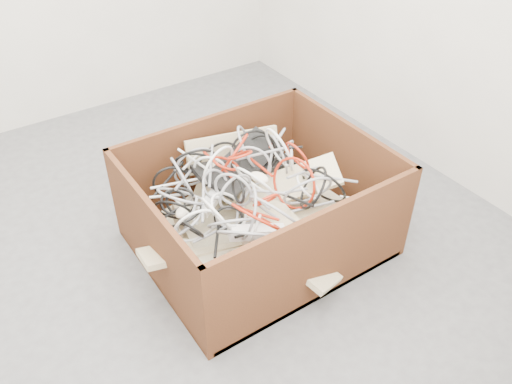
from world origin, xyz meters
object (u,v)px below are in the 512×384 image
power_strip_left (219,190)px  power_strip_right (265,232)px  vga_plug (332,170)px  cardboard_box (256,223)px

power_strip_left → power_strip_right: (0.03, -0.31, -0.03)m
power_strip_left → power_strip_right: 0.31m
power_strip_right → vga_plug: size_ratio=6.73×
power_strip_right → cardboard_box: bearing=83.1°
vga_plug → cardboard_box: bearing=-173.2°
power_strip_left → power_strip_right: power_strip_left is taller
cardboard_box → power_strip_right: (-0.12, -0.25, 0.19)m
cardboard_box → power_strip_left: cardboard_box is taller
cardboard_box → power_strip_right: cardboard_box is taller
power_strip_left → vga_plug: size_ratio=6.21×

